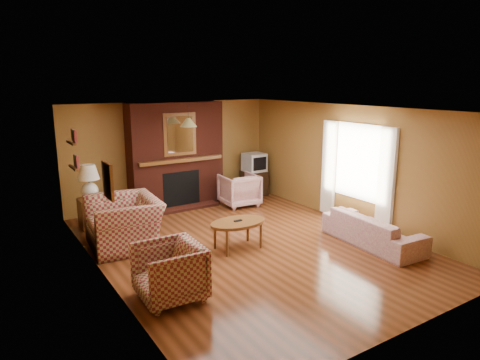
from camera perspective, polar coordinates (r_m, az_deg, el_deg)
floor at (r=7.73m, az=1.05°, el=-8.65°), size 6.50×6.50×0.00m
ceiling at (r=7.19m, az=1.13°, el=9.41°), size 6.50×6.50×0.00m
wall_back at (r=10.18m, az=-9.11°, el=3.53°), size 6.50×0.00×6.50m
wall_front at (r=5.10m, az=21.91°, el=-6.89°), size 6.50×0.00×6.50m
wall_left at (r=6.37m, az=-18.00°, el=-2.67°), size 0.00×6.50×6.50m
wall_right at (r=8.97m, az=14.52°, el=1.99°), size 0.00×6.50×6.50m
fireplace at (r=9.94m, az=-8.50°, el=3.22°), size 2.20×0.82×2.40m
window_right at (r=8.81m, az=15.22°, el=1.28°), size 0.10×1.85×2.00m
bookshelf at (r=8.11m, az=-21.31°, el=3.72°), size 0.09×0.55×0.71m
botanical_print at (r=6.02m, az=-17.19°, el=-0.09°), size 0.05×0.40×0.50m
pendant_light at (r=9.22m, az=-6.90°, el=7.64°), size 0.36×0.36×0.48m
plaid_loveseat at (r=7.82m, az=-15.19°, el=-5.48°), size 1.26×1.41×0.86m
plaid_armchair at (r=5.87m, az=-9.41°, el=-12.02°), size 0.88×0.85×0.77m
floral_sofa at (r=8.02m, az=17.29°, el=-6.32°), size 0.87×1.95×0.56m
floral_armchair at (r=9.99m, az=-0.10°, el=-1.33°), size 0.87×0.89×0.75m
coffee_table at (r=7.42m, az=-0.27°, el=-5.92°), size 1.03×0.64×0.52m
side_table at (r=9.00m, az=-19.18°, el=-4.20°), size 0.45×0.45×0.60m
table_lamp at (r=8.83m, az=-19.50°, el=0.01°), size 0.41×0.41×0.68m
tv_stand at (r=10.95m, az=1.89°, el=-0.39°), size 0.61×0.56×0.62m
crt_tv at (r=10.83m, az=1.92°, el=2.38°), size 0.50×0.51×0.46m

